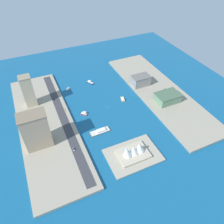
{
  "coord_description": "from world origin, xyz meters",
  "views": [
    {
      "loc": [
        93.55,
        223.9,
        204.89
      ],
      "look_at": [
        0.19,
        17.68,
        3.99
      ],
      "focal_mm": 34.24,
      "sensor_mm": 36.0,
      "label": 1
    }
  ],
  "objects_px": {
    "water_taxi_orange": "(123,99)",
    "suv_black": "(54,99)",
    "patrol_launch_navy": "(90,82)",
    "sedan_silver": "(74,149)",
    "sailboat_small_white": "(68,89)",
    "barge_flat_brown": "(100,131)",
    "terminal_long_green": "(167,98)",
    "traffic_light_waterfront": "(66,109)",
    "office_block_beige": "(28,91)",
    "tugboat_red": "(84,113)",
    "carpark_squat_concrete": "(141,80)",
    "apartment_midrise_tan": "(36,130)",
    "opera_landmark": "(133,151)"
  },
  "relations": [
    {
      "from": "water_taxi_orange",
      "to": "suv_black",
      "type": "height_order",
      "value": "suv_black"
    },
    {
      "from": "patrol_launch_navy",
      "to": "sedan_silver",
      "type": "relative_size",
      "value": 2.91
    },
    {
      "from": "sailboat_small_white",
      "to": "patrol_launch_navy",
      "type": "distance_m",
      "value": 39.95
    },
    {
      "from": "barge_flat_brown",
      "to": "terminal_long_green",
      "type": "bearing_deg",
      "value": -172.67
    },
    {
      "from": "traffic_light_waterfront",
      "to": "sailboat_small_white",
      "type": "bearing_deg",
      "value": -107.82
    },
    {
      "from": "sedan_silver",
      "to": "office_block_beige",
      "type": "bearing_deg",
      "value": -73.73
    },
    {
      "from": "terminal_long_green",
      "to": "tugboat_red",
      "type": "bearing_deg",
      "value": -12.37
    },
    {
      "from": "suv_black",
      "to": "sailboat_small_white",
      "type": "bearing_deg",
      "value": -142.52
    },
    {
      "from": "barge_flat_brown",
      "to": "carpark_squat_concrete",
      "type": "height_order",
      "value": "carpark_squat_concrete"
    },
    {
      "from": "terminal_long_green",
      "to": "apartment_midrise_tan",
      "type": "distance_m",
      "value": 190.48
    },
    {
      "from": "suv_black",
      "to": "opera_landmark",
      "type": "bearing_deg",
      "value": 113.5
    },
    {
      "from": "water_taxi_orange",
      "to": "sailboat_small_white",
      "type": "bearing_deg",
      "value": -41.39
    },
    {
      "from": "sailboat_small_white",
      "to": "traffic_light_waterfront",
      "type": "relative_size",
      "value": 1.7
    },
    {
      "from": "sailboat_small_white",
      "to": "patrol_launch_navy",
      "type": "bearing_deg",
      "value": -175.76
    },
    {
      "from": "sailboat_small_white",
      "to": "opera_landmark",
      "type": "height_order",
      "value": "opera_landmark"
    },
    {
      "from": "sailboat_small_white",
      "to": "carpark_squat_concrete",
      "type": "relative_size",
      "value": 0.37
    },
    {
      "from": "carpark_squat_concrete",
      "to": "sedan_silver",
      "type": "relative_size",
      "value": 6.2
    },
    {
      "from": "water_taxi_orange",
      "to": "barge_flat_brown",
      "type": "distance_m",
      "value": 74.61
    },
    {
      "from": "barge_flat_brown",
      "to": "sedan_silver",
      "type": "distance_m",
      "value": 44.35
    },
    {
      "from": "sailboat_small_white",
      "to": "traffic_light_waterfront",
      "type": "bearing_deg",
      "value": 72.18
    },
    {
      "from": "sedan_silver",
      "to": "suv_black",
      "type": "xyz_separation_m",
      "value": [
        -0.17,
        -105.87,
        -0.02
      ]
    },
    {
      "from": "sedan_silver",
      "to": "opera_landmark",
      "type": "relative_size",
      "value": 0.13
    },
    {
      "from": "water_taxi_orange",
      "to": "terminal_long_green",
      "type": "distance_m",
      "value": 67.02
    },
    {
      "from": "traffic_light_waterfront",
      "to": "suv_black",
      "type": "bearing_deg",
      "value": -75.03
    },
    {
      "from": "barge_flat_brown",
      "to": "terminal_long_green",
      "type": "distance_m",
      "value": 115.51
    },
    {
      "from": "patrol_launch_navy",
      "to": "opera_landmark",
      "type": "distance_m",
      "value": 164.51
    },
    {
      "from": "office_block_beige",
      "to": "carpark_squat_concrete",
      "type": "bearing_deg",
      "value": 172.8
    },
    {
      "from": "sailboat_small_white",
      "to": "water_taxi_orange",
      "type": "bearing_deg",
      "value": 138.61
    },
    {
      "from": "apartment_midrise_tan",
      "to": "opera_landmark",
      "type": "bearing_deg",
      "value": 148.04
    },
    {
      "from": "traffic_light_waterfront",
      "to": "apartment_midrise_tan",
      "type": "bearing_deg",
      "value": 45.59
    },
    {
      "from": "water_taxi_orange",
      "to": "sedan_silver",
      "type": "xyz_separation_m",
      "value": [
        97.64,
        65.5,
        2.95
      ]
    },
    {
      "from": "water_taxi_orange",
      "to": "terminal_long_green",
      "type": "bearing_deg",
      "value": 149.65
    },
    {
      "from": "water_taxi_orange",
      "to": "sedan_silver",
      "type": "height_order",
      "value": "sedan_silver"
    },
    {
      "from": "barge_flat_brown",
      "to": "opera_landmark",
      "type": "height_order",
      "value": "opera_landmark"
    },
    {
      "from": "suv_black",
      "to": "traffic_light_waterfront",
      "type": "distance_m",
      "value": 36.75
    },
    {
      "from": "office_block_beige",
      "to": "sedan_silver",
      "type": "relative_size",
      "value": 9.9
    },
    {
      "from": "patrol_launch_navy",
      "to": "opera_landmark",
      "type": "relative_size",
      "value": 0.39
    },
    {
      "from": "patrol_launch_navy",
      "to": "apartment_midrise_tan",
      "type": "height_order",
      "value": "apartment_midrise_tan"
    },
    {
      "from": "patrol_launch_navy",
      "to": "terminal_long_green",
      "type": "xyz_separation_m",
      "value": [
        -87.38,
        98.1,
        8.47
      ]
    },
    {
      "from": "barge_flat_brown",
      "to": "water_taxi_orange",
      "type": "bearing_deg",
      "value": -139.67
    },
    {
      "from": "sailboat_small_white",
      "to": "apartment_midrise_tan",
      "type": "relative_size",
      "value": 0.23
    },
    {
      "from": "carpark_squat_concrete",
      "to": "traffic_light_waterfront",
      "type": "distance_m",
      "value": 131.69
    },
    {
      "from": "apartment_midrise_tan",
      "to": "opera_landmark",
      "type": "distance_m",
      "value": 114.29
    },
    {
      "from": "patrol_launch_navy",
      "to": "carpark_squat_concrete",
      "type": "height_order",
      "value": "carpark_squat_concrete"
    },
    {
      "from": "office_block_beige",
      "to": "suv_black",
      "type": "xyz_separation_m",
      "value": [
        -31.71,
        2.17,
        -22.82
      ]
    },
    {
      "from": "terminal_long_green",
      "to": "suv_black",
      "type": "distance_m",
      "value": 171.69
    },
    {
      "from": "barge_flat_brown",
      "to": "suv_black",
      "type": "height_order",
      "value": "suv_black"
    },
    {
      "from": "carpark_squat_concrete",
      "to": "sedan_silver",
      "type": "bearing_deg",
      "value": 31.61
    },
    {
      "from": "terminal_long_green",
      "to": "sedan_silver",
      "type": "height_order",
      "value": "terminal_long_green"
    },
    {
      "from": "tugboat_red",
      "to": "suv_black",
      "type": "distance_m",
      "value": 57.42
    }
  ]
}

